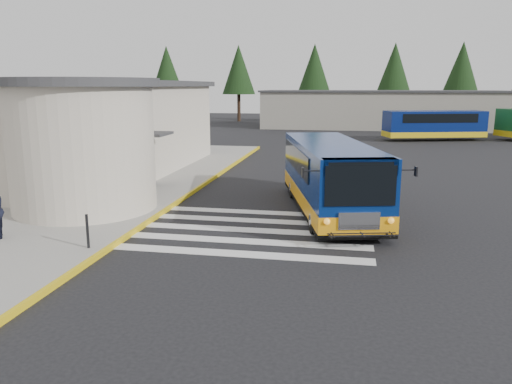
% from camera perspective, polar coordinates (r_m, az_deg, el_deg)
% --- Properties ---
extents(ground, '(140.00, 140.00, 0.00)m').
position_cam_1_polar(ground, '(17.22, 1.29, -3.72)').
color(ground, black).
rests_on(ground, ground).
extents(sidewalk, '(10.00, 34.00, 0.15)m').
position_cam_1_polar(sidewalk, '(23.90, -18.88, 0.28)').
color(sidewalk, gray).
rests_on(sidewalk, ground).
extents(curb_strip, '(0.12, 34.00, 0.16)m').
position_cam_1_polar(curb_strip, '(21.92, -7.51, -0.18)').
color(curb_strip, gold).
rests_on(curb_strip, ground).
extents(station_building, '(12.70, 18.70, 4.80)m').
position_cam_1_polar(station_building, '(26.97, -19.67, 6.85)').
color(station_building, beige).
rests_on(station_building, ground).
extents(crosswalk, '(8.00, 5.35, 0.01)m').
position_cam_1_polar(crosswalk, '(16.54, -0.87, -4.36)').
color(crosswalk, silver).
rests_on(crosswalk, ground).
extents(depot_building, '(26.40, 8.40, 4.20)m').
position_cam_1_polar(depot_building, '(58.51, 13.96, 9.16)').
color(depot_building, gray).
rests_on(depot_building, ground).
extents(tree_line, '(58.40, 4.40, 10.00)m').
position_cam_1_polar(tree_line, '(66.49, 14.03, 13.48)').
color(tree_line, black).
rests_on(tree_line, ground).
extents(transit_bus, '(4.82, 9.54, 2.61)m').
position_cam_1_polar(transit_bus, '(18.86, 8.48, 1.43)').
color(transit_bus, navy).
rests_on(transit_bus, ground).
extents(pedestrian_a, '(0.51, 0.68, 1.70)m').
position_cam_1_polar(pedestrian_a, '(17.56, -19.77, -0.77)').
color(pedestrian_a, black).
rests_on(pedestrian_a, sidewalk).
extents(bollard, '(0.08, 0.08, 0.99)m').
position_cam_1_polar(bollard, '(14.95, -18.70, -4.27)').
color(bollard, black).
rests_on(bollard, sidewalk).
extents(far_bus_a, '(8.91, 4.66, 2.21)m').
position_cam_1_polar(far_bus_a, '(46.51, 19.68, 7.34)').
color(far_bus_a, '#071651').
rests_on(far_bus_a, ground).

